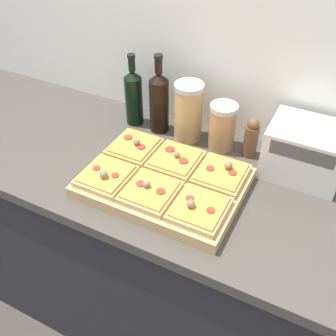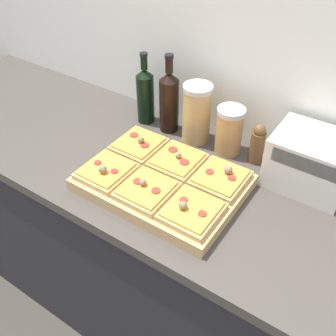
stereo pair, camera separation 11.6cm
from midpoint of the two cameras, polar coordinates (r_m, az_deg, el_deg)
name	(u,v)px [view 1 (the left image)]	position (r m, az deg, el deg)	size (l,w,h in m)	color
wall_back	(232,50)	(1.44, 6.86, 16.53)	(6.00, 0.06, 2.50)	silver
kitchen_counter	(183,262)	(1.67, 0.12, -13.57)	(2.63, 0.67, 0.94)	#232328
cutting_board	(164,183)	(1.28, -3.21, -2.25)	(0.50, 0.37, 0.04)	tan
pizza_slice_back_left	(134,147)	(1.38, -7.34, 3.02)	(0.15, 0.16, 0.05)	tan
pizza_slice_back_center	(176,160)	(1.31, -1.39, 1.12)	(0.15, 0.16, 0.05)	tan
pizza_slice_back_right	(221,174)	(1.26, 5.15, -0.96)	(0.15, 0.16, 0.06)	tan
pizza_slice_front_left	(106,176)	(1.28, -11.57, -1.19)	(0.15, 0.16, 0.05)	tan
pizza_slice_front_center	(150,191)	(1.20, -5.33, -3.50)	(0.15, 0.16, 0.05)	tan
pizza_slice_front_right	(199,209)	(1.14, 1.65, -6.05)	(0.15, 0.16, 0.05)	tan
olive_oil_bottle	(134,96)	(1.55, -7.18, 10.24)	(0.07, 0.07, 0.29)	black
wine_bottle	(159,101)	(1.49, -3.56, 9.64)	(0.07, 0.07, 0.31)	black
grain_jar_tall	(188,112)	(1.45, 0.65, 8.10)	(0.11, 0.11, 0.22)	tan
grain_jar_short	(222,127)	(1.42, 5.56, 5.94)	(0.10, 0.10, 0.18)	#AD7F4C
pepper_mill	(251,138)	(1.40, 9.66, 4.25)	(0.05, 0.05, 0.15)	brown
toaster_oven	(305,151)	(1.35, 16.98, 2.27)	(0.27, 0.20, 0.18)	beige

